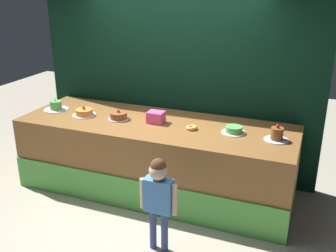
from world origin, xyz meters
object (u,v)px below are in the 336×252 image
(donut, at_px, (192,128))
(cake_right, at_px, (234,130))
(cake_left, at_px, (84,113))
(cake_far_right, at_px, (277,135))
(cake_far_left, at_px, (56,106))
(pink_box, at_px, (156,117))
(cake_center, at_px, (119,116))
(child_figure, at_px, (158,193))

(donut, distance_m, cake_right, 0.51)
(cake_left, bearing_deg, cake_far_right, 1.54)
(cake_right, bearing_deg, cake_far_left, -178.94)
(cake_left, height_order, cake_right, cake_left)
(pink_box, xyz_separation_m, cake_center, (-0.50, -0.07, -0.03))
(cake_right, xyz_separation_m, cake_far_right, (0.50, -0.04, 0.03))
(cake_far_right, bearing_deg, cake_far_left, -179.95)
(pink_box, height_order, cake_far_right, cake_far_right)
(pink_box, distance_m, cake_center, 0.51)
(donut, relative_size, cake_far_right, 0.48)
(child_figure, xyz_separation_m, donut, (-0.02, 1.10, 0.30))
(pink_box, distance_m, cake_far_left, 1.50)
(donut, height_order, cake_center, cake_center)
(cake_far_left, height_order, cake_left, cake_far_left)
(child_figure, relative_size, cake_far_left, 3.07)
(cake_center, bearing_deg, cake_far_left, 178.53)
(child_figure, bearing_deg, cake_center, 132.92)
(donut, xyz_separation_m, cake_left, (-1.50, -0.04, 0.02))
(cake_left, height_order, cake_center, cake_center)
(child_figure, bearing_deg, cake_far_left, 150.88)
(pink_box, distance_m, cake_left, 1.01)
(cake_far_left, relative_size, cake_left, 1.07)
(cake_far_right, bearing_deg, cake_left, -178.46)
(pink_box, xyz_separation_m, cake_right, (1.00, 0.01, -0.03))
(cake_right, bearing_deg, cake_far_right, -4.99)
(pink_box, bearing_deg, cake_far_left, -178.48)
(donut, bearing_deg, cake_left, -178.65)
(child_figure, xyz_separation_m, cake_left, (-1.53, 1.06, 0.31))
(child_figure, height_order, pink_box, pink_box)
(child_figure, distance_m, cake_right, 1.31)
(cake_right, bearing_deg, child_figure, -112.03)
(cake_far_left, xyz_separation_m, cake_right, (2.50, 0.05, -0.01))
(cake_far_left, bearing_deg, cake_right, 1.06)
(donut, bearing_deg, pink_box, 172.17)
(pink_box, bearing_deg, cake_left, -174.06)
(cake_center, bearing_deg, cake_right, 2.75)
(cake_far_left, height_order, cake_far_right, cake_far_right)
(donut, xyz_separation_m, cake_right, (0.50, 0.08, 0.01))
(cake_left, distance_m, cake_far_right, 2.50)
(donut, height_order, cake_far_right, cake_far_right)
(child_figure, distance_m, cake_center, 1.54)
(donut, xyz_separation_m, cake_far_right, (1.00, 0.03, 0.04))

